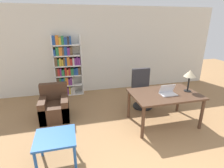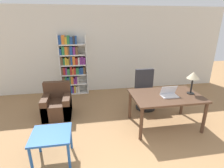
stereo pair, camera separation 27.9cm
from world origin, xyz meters
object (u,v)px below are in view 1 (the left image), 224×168
at_px(desk, 164,97).
at_px(table_lamp, 190,74).
at_px(office_chair, 142,90).
at_px(side_table_blue, 56,141).
at_px(armchair, 55,107).
at_px(bookshelf, 66,67).
at_px(laptop, 168,92).

bearing_deg(desk, table_lamp, -0.93).
height_order(office_chair, side_table_blue, office_chair).
bearing_deg(desk, armchair, 160.25).
height_order(table_lamp, bookshelf, bookshelf).
bearing_deg(table_lamp, office_chair, 125.76).
height_order(laptop, armchair, laptop).
distance_m(laptop, table_lamp, 0.64).
bearing_deg(armchair, desk, -19.75).
bearing_deg(side_table_blue, armchair, 94.16).
xyz_separation_m(laptop, bookshelf, (-2.12, 2.33, 0.13)).
relative_size(desk, bookshelf, 0.79).
distance_m(side_table_blue, armchair, 1.60).
distance_m(desk, table_lamp, 0.75).
xyz_separation_m(laptop, table_lamp, (0.53, 0.05, 0.35)).
distance_m(laptop, armchair, 2.67).
relative_size(side_table_blue, armchair, 0.78).
relative_size(office_chair, side_table_blue, 1.66).
bearing_deg(desk, side_table_blue, -162.86).
bearing_deg(armchair, table_lamp, -16.40).
height_order(desk, laptop, laptop).
height_order(office_chair, armchair, office_chair).
height_order(desk, table_lamp, table_lamp).
distance_m(laptop, bookshelf, 3.15).
bearing_deg(side_table_blue, bookshelf, 85.70).
bearing_deg(desk, laptop, -60.63).
bearing_deg(office_chair, side_table_blue, -143.01).
relative_size(table_lamp, armchair, 0.61).
xyz_separation_m(office_chair, bookshelf, (-1.97, 1.33, 0.46)).
bearing_deg(armchair, laptop, -20.69).
height_order(laptop, bookshelf, bookshelf).
bearing_deg(office_chair, table_lamp, -54.24).
height_order(office_chair, bookshelf, bookshelf).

